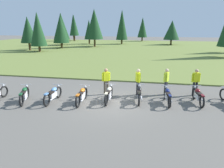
% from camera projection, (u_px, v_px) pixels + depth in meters
% --- Properties ---
extents(ground_plane, '(140.00, 140.00, 0.00)m').
position_uv_depth(ground_plane, '(110.00, 102.00, 11.95)').
color(ground_plane, '#605B54').
extents(grass_moorland, '(80.00, 44.00, 0.10)m').
position_uv_depth(grass_moorland, '(140.00, 50.00, 36.98)').
color(grass_moorland, olive).
rests_on(grass_moorland, ground).
extents(forest_treeline, '(35.12, 29.64, 8.03)m').
position_uv_depth(forest_treeline, '(105.00, 27.00, 42.01)').
color(forest_treeline, '#47331E').
rests_on(forest_treeline, ground).
extents(motorcycle_british_green, '(0.91, 2.01, 0.88)m').
position_uv_depth(motorcycle_british_green, '(24.00, 94.00, 11.88)').
color(motorcycle_british_green, black).
rests_on(motorcycle_british_green, ground).
extents(motorcycle_sky_blue, '(0.62, 2.10, 0.88)m').
position_uv_depth(motorcycle_sky_blue, '(53.00, 94.00, 11.89)').
color(motorcycle_sky_blue, black).
rests_on(motorcycle_sky_blue, ground).
extents(motorcycle_orange, '(0.62, 2.10, 0.88)m').
position_uv_depth(motorcycle_orange, '(82.00, 95.00, 11.72)').
color(motorcycle_orange, black).
rests_on(motorcycle_orange, ground).
extents(motorcycle_cream, '(0.62, 2.10, 0.88)m').
position_uv_depth(motorcycle_cream, '(109.00, 94.00, 11.96)').
color(motorcycle_cream, black).
rests_on(motorcycle_cream, ground).
extents(motorcycle_black, '(0.62, 2.10, 0.88)m').
position_uv_depth(motorcycle_black, '(139.00, 94.00, 11.95)').
color(motorcycle_black, black).
rests_on(motorcycle_black, ground).
extents(motorcycle_navy, '(0.62, 2.10, 0.88)m').
position_uv_depth(motorcycle_navy, '(168.00, 96.00, 11.67)').
color(motorcycle_navy, black).
rests_on(motorcycle_navy, ground).
extents(motorcycle_maroon, '(0.62, 2.10, 0.88)m').
position_uv_depth(motorcycle_maroon, '(198.00, 96.00, 11.66)').
color(motorcycle_maroon, black).
rests_on(motorcycle_maroon, ground).
extents(rider_checking_bike, '(0.33, 0.52, 1.67)m').
position_uv_depth(rider_checking_bike, '(138.00, 81.00, 12.85)').
color(rider_checking_bike, black).
rests_on(rider_checking_bike, ground).
extents(rider_with_back_turned, '(0.48, 0.38, 1.67)m').
position_uv_depth(rider_with_back_turned, '(106.00, 80.00, 13.02)').
color(rider_with_back_turned, '#4C4233').
rests_on(rider_with_back_turned, ground).
extents(rider_near_row_end, '(0.53, 0.31, 1.67)m').
position_uv_depth(rider_near_row_end, '(196.00, 81.00, 12.82)').
color(rider_near_row_end, black).
rests_on(rider_near_row_end, ground).
extents(rider_in_hivis_vest, '(0.34, 0.52, 1.67)m').
position_uv_depth(rider_in_hivis_vest, '(166.00, 80.00, 12.93)').
color(rider_in_hivis_vest, '#2D2D38').
rests_on(rider_in_hivis_vest, ground).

